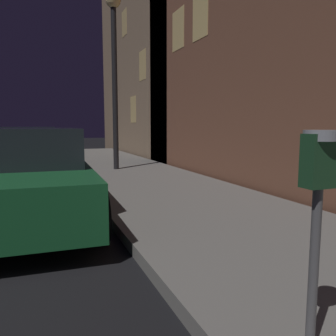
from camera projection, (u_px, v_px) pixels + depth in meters
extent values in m
cylinder|color=#59595B|center=(314.00, 271.00, 1.97)|extent=(0.06, 0.06, 0.98)
cube|color=#1E4728|center=(320.00, 161.00, 1.89)|extent=(0.19, 0.11, 0.30)
cylinder|color=#999EA5|center=(321.00, 135.00, 1.87)|extent=(0.19, 0.19, 0.06)
cube|color=black|center=(312.00, 154.00, 1.86)|extent=(0.01, 0.08, 0.11)
cube|color=#19592D|center=(25.00, 184.00, 5.29)|extent=(2.02, 4.59, 0.64)
cube|color=#1E2328|center=(23.00, 147.00, 5.25)|extent=(1.71, 2.29, 0.56)
cylinder|color=black|center=(80.00, 182.00, 6.94)|extent=(0.24, 0.67, 0.66)
cylinder|color=black|center=(99.00, 217.00, 4.31)|extent=(0.24, 0.67, 0.66)
cube|color=navy|center=(30.00, 153.00, 11.24)|extent=(1.88, 4.09, 0.64)
cube|color=#1E2328|center=(29.00, 135.00, 11.21)|extent=(1.62, 2.26, 0.56)
cylinder|color=black|center=(4.00, 158.00, 12.14)|extent=(0.23, 0.66, 0.66)
cylinder|color=black|center=(58.00, 156.00, 12.75)|extent=(0.23, 0.66, 0.66)
cylinder|color=black|center=(61.00, 163.00, 10.40)|extent=(0.23, 0.66, 0.66)
cylinder|color=black|center=(115.00, 89.00, 10.18)|extent=(0.16, 0.16, 4.80)
sphere|color=#F9D88C|center=(113.00, 0.00, 9.87)|extent=(0.44, 0.44, 0.44)
cube|color=#F2D17F|center=(179.00, 30.00, 10.54)|extent=(0.06, 0.90, 1.20)
cube|color=#F2D17F|center=(201.00, 16.00, 9.14)|extent=(0.06, 0.90, 1.20)
cube|color=#8C7259|center=(189.00, 22.00, 17.61)|extent=(6.76, 11.35, 13.57)
cube|color=#F2D17F|center=(125.00, 23.00, 16.51)|extent=(0.06, 0.90, 1.20)
cube|color=#F2D17F|center=(143.00, 65.00, 14.09)|extent=(0.06, 0.90, 1.20)
cube|color=#F2D17F|center=(115.00, 79.00, 19.09)|extent=(0.06, 0.90, 1.20)
cube|color=#F2D17F|center=(134.00, 110.00, 15.72)|extent=(0.06, 0.90, 1.20)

